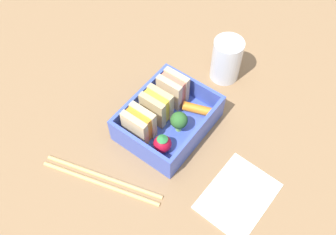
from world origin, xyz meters
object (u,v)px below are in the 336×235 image
object	(u,v)px
broccoli_floret	(180,119)
folded_napkin	(238,196)
carrot_stick_far_left	(197,109)
chopstick_pair	(102,179)
sandwich_center	(173,89)
strawberry_far_left	(162,144)
drinking_glass	(226,60)
sandwich_left	(139,124)
sandwich_center_left	(157,106)

from	to	relation	value
broccoli_floret	folded_napkin	world-z (taller)	broccoli_floret
carrot_stick_far_left	chopstick_pair	distance (cm)	19.27
folded_napkin	chopstick_pair	bearing A→B (deg)	119.52
sandwich_center	carrot_stick_far_left	world-z (taller)	sandwich_center
chopstick_pair	broccoli_floret	bearing A→B (deg)	-17.17
carrot_stick_far_left	folded_napkin	distance (cm)	15.80
strawberry_far_left	drinking_glass	distance (cm)	19.82
sandwich_left	strawberry_far_left	distance (cm)	4.73
folded_napkin	sandwich_left	bearing A→B (deg)	92.35
sandwich_left	chopstick_pair	distance (cm)	10.12
strawberry_far_left	folded_napkin	distance (cm)	13.79
sandwich_center	chopstick_pair	world-z (taller)	sandwich_center
chopstick_pair	sandwich_center	bearing A→B (deg)	0.31
carrot_stick_far_left	sandwich_center	bearing A→B (deg)	93.18
strawberry_far_left	broccoli_floret	size ratio (longest dim) A/B	0.87
folded_napkin	carrot_stick_far_left	bearing A→B (deg)	57.66
carrot_stick_far_left	broccoli_floret	bearing A→B (deg)	175.25
sandwich_left	folded_napkin	size ratio (longest dim) A/B	0.47
sandwich_center_left	chopstick_pair	distance (cm)	14.35
sandwich_center_left	strawberry_far_left	size ratio (longest dim) A/B	1.57
sandwich_center	chopstick_pair	distance (cm)	18.68
sandwich_center	folded_napkin	distance (cm)	20.20
broccoli_floret	drinking_glass	world-z (taller)	drinking_glass
broccoli_floret	carrot_stick_far_left	bearing A→B (deg)	-4.75
sandwich_center_left	drinking_glass	world-z (taller)	drinking_glass
broccoli_floret	strawberry_far_left	bearing A→B (deg)	-178.78
strawberry_far_left	carrot_stick_far_left	bearing A→B (deg)	-1.65
sandwich_center_left	drinking_glass	distance (cm)	15.74
broccoli_floret	folded_napkin	bearing A→B (deg)	-106.36
drinking_glass	folded_napkin	world-z (taller)	drinking_glass
drinking_glass	sandwich_center_left	bearing A→B (deg)	166.23
sandwich_center	folded_napkin	world-z (taller)	sandwich_center
chopstick_pair	sandwich_left	bearing A→B (deg)	0.59
sandwich_center	strawberry_far_left	world-z (taller)	sandwich_center
sandwich_center_left	carrot_stick_far_left	bearing A→B (deg)	-45.87
sandwich_left	broccoli_floret	world-z (taller)	sandwich_left
sandwich_left	drinking_glass	xyz separation A→B (cm)	(19.72, -3.74, 0.17)
carrot_stick_far_left	chopstick_pair	world-z (taller)	carrot_stick_far_left
broccoli_floret	carrot_stick_far_left	size ratio (longest dim) A/B	0.83
folded_napkin	strawberry_far_left	bearing A→B (deg)	93.29
sandwich_center_left	strawberry_far_left	xyz separation A→B (cm)	(-4.47, -4.59, -1.17)
sandwich_center_left	carrot_stick_far_left	world-z (taller)	sandwich_center_left
sandwich_left	sandwich_center	distance (cm)	8.87
sandwich_left	sandwich_center	bearing A→B (deg)	0.00
sandwich_center	chopstick_pair	bearing A→B (deg)	-179.69
sandwich_center	drinking_glass	world-z (taller)	drinking_glass
sandwich_center_left	broccoli_floret	xyz separation A→B (cm)	(0.31, -4.49, -0.25)
sandwich_center_left	broccoli_floret	size ratio (longest dim) A/B	1.36
strawberry_far_left	drinking_glass	bearing A→B (deg)	2.44
strawberry_far_left	folded_napkin	bearing A→B (deg)	-86.71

